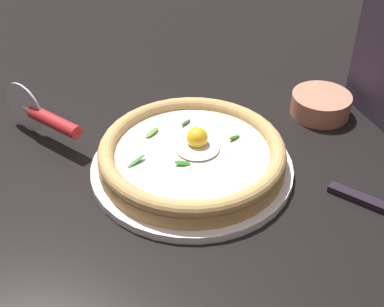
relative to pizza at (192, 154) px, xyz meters
name	(u,v)px	position (x,y,z in m)	size (l,w,h in m)	color
ground_plane	(195,159)	(-0.05, 0.01, -0.05)	(2.40, 2.40, 0.03)	black
pizza_plate	(192,167)	(0.00, 0.00, -0.03)	(0.30, 0.30, 0.01)	white
pizza	(192,154)	(0.00, 0.00, 0.00)	(0.27, 0.27, 0.06)	tan
side_bowl	(321,104)	(-0.14, 0.23, -0.01)	(0.10, 0.10, 0.04)	#B8755B
pizza_cutter	(44,117)	(-0.09, -0.23, 0.01)	(0.12, 0.13, 0.09)	silver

